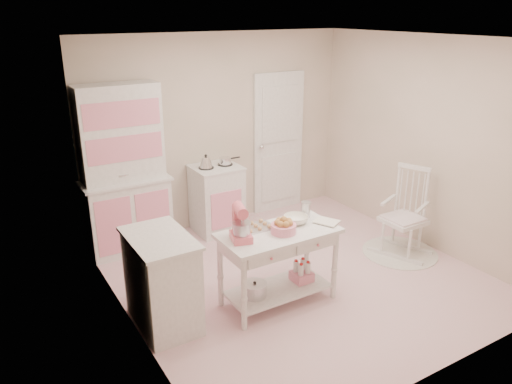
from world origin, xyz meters
TOP-DOWN VIEW (x-y plane):
  - room_shell at (0.00, 0.00)m, footprint 3.84×3.84m
  - door at (0.95, 1.87)m, footprint 0.82×0.05m
  - hutch at (-1.41, 1.66)m, footprint 1.06×0.50m
  - stove at (-0.21, 1.61)m, footprint 0.62×0.57m
  - base_cabinet at (-1.63, -0.06)m, footprint 0.54×0.84m
  - lace_rug at (1.43, -0.18)m, footprint 0.92×0.92m
  - rocking_chair at (1.43, -0.18)m, footprint 0.72×0.85m
  - work_table at (-0.48, -0.31)m, footprint 1.20×0.60m
  - stand_mixer at (-0.90, -0.29)m, footprint 0.27×0.32m
  - cookie_tray at (-0.63, -0.13)m, footprint 0.34×0.24m
  - bread_basket at (-0.46, -0.36)m, footprint 0.25×0.25m
  - mixing_bowl at (-0.22, -0.23)m, footprint 0.25×0.25m
  - metal_pitcher at (-0.04, -0.15)m, footprint 0.10×0.10m
  - recipe_book at (-0.03, -0.43)m, footprint 0.27×0.30m

SIDE VIEW (x-z plane):
  - lace_rug at x=1.43m, z-range 0.00..0.01m
  - work_table at x=-0.48m, z-range 0.00..0.80m
  - stove at x=-0.21m, z-range 0.00..0.92m
  - base_cabinet at x=-1.63m, z-range 0.00..0.92m
  - rocking_chair at x=1.43m, z-range 0.00..1.10m
  - cookie_tray at x=-0.63m, z-range 0.80..0.82m
  - recipe_book at x=-0.03m, z-range 0.80..0.82m
  - mixing_bowl at x=-0.22m, z-range 0.80..0.88m
  - bread_basket at x=-0.46m, z-range 0.80..0.89m
  - metal_pitcher at x=-0.04m, z-range 0.80..0.97m
  - stand_mixer at x=-0.90m, z-range 0.80..1.14m
  - door at x=0.95m, z-range 0.00..2.04m
  - hutch at x=-1.41m, z-range 0.00..2.08m
  - room_shell at x=0.00m, z-range 0.34..2.96m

